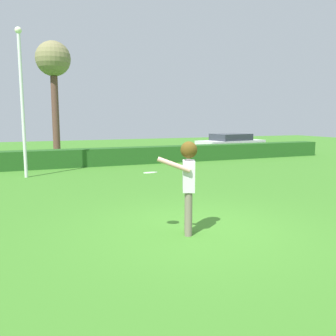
{
  "coord_description": "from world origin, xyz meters",
  "views": [
    {
      "loc": [
        -3.22,
        -6.13,
        2.21
      ],
      "look_at": [
        -0.29,
        0.84,
        1.15
      ],
      "focal_mm": 38.37,
      "sensor_mm": 36.0,
      "label": 1
    }
  ],
  "objects_px": {
    "birch_tree": "(53,64)",
    "parked_car_white": "(231,143)",
    "frisbee": "(150,172)",
    "person": "(188,177)",
    "lamppost": "(22,95)"
  },
  "relations": [
    {
      "from": "birch_tree",
      "to": "parked_car_white",
      "type": "bearing_deg",
      "value": -21.27
    },
    {
      "from": "frisbee",
      "to": "birch_tree",
      "type": "height_order",
      "value": "birch_tree"
    },
    {
      "from": "parked_car_white",
      "to": "birch_tree",
      "type": "distance_m",
      "value": 11.54
    },
    {
      "from": "person",
      "to": "frisbee",
      "type": "height_order",
      "value": "person"
    },
    {
      "from": "parked_car_white",
      "to": "birch_tree",
      "type": "xyz_separation_m",
      "value": [
        -9.84,
        3.83,
        4.65
      ]
    },
    {
      "from": "frisbee",
      "to": "person",
      "type": "bearing_deg",
      "value": -25.47
    },
    {
      "from": "frisbee",
      "to": "parked_car_white",
      "type": "relative_size",
      "value": 0.06
    },
    {
      "from": "lamppost",
      "to": "parked_car_white",
      "type": "bearing_deg",
      "value": 20.64
    },
    {
      "from": "person",
      "to": "lamppost",
      "type": "xyz_separation_m",
      "value": [
        -2.68,
        8.29,
        1.9
      ]
    },
    {
      "from": "birch_tree",
      "to": "lamppost",
      "type": "bearing_deg",
      "value": -103.22
    },
    {
      "from": "person",
      "to": "parked_car_white",
      "type": "height_order",
      "value": "person"
    },
    {
      "from": "frisbee",
      "to": "birch_tree",
      "type": "xyz_separation_m",
      "value": [
        -0.1,
        16.25,
        4.15
      ]
    },
    {
      "from": "lamppost",
      "to": "birch_tree",
      "type": "xyz_separation_m",
      "value": [
        1.94,
        8.27,
        2.33
      ]
    },
    {
      "from": "frisbee",
      "to": "parked_car_white",
      "type": "bearing_deg",
      "value": 51.9
    },
    {
      "from": "lamppost",
      "to": "person",
      "type": "bearing_deg",
      "value": -72.08
    }
  ]
}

